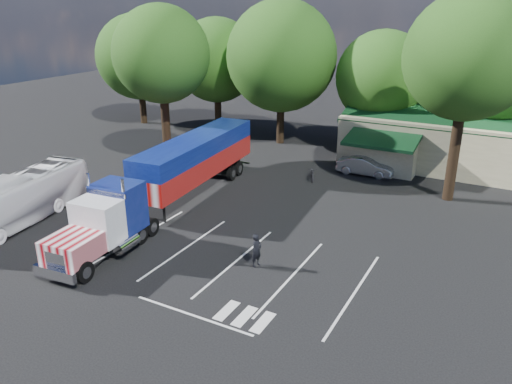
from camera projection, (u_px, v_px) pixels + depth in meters
The scene contains 14 objects.
ground at pixel (240, 210), 32.36m from camera, with size 120.00×120.00×0.00m, color black.
event_hall at pixel (499, 141), 40.09m from camera, with size 24.20×14.12×5.55m.
tree_row_a at pixel (139, 57), 53.13m from camera, with size 9.00×9.00×11.68m.
tree_row_b at pixel (217, 60), 50.21m from camera, with size 8.40×8.40×11.35m.
tree_row_c at pixel (282, 56), 45.01m from camera, with size 10.00×10.00×13.05m.
tree_row_d at pixel (383, 78), 42.60m from camera, with size 8.00×8.00×10.60m.
tree_row_e at pixel (502, 65), 38.47m from camera, with size 9.60×9.60×12.90m.
tree_near_left at pixel (161, 55), 38.81m from camera, with size 7.60×7.60×12.65m.
tree_near_right at pixel (468, 57), 30.84m from camera, with size 8.00×8.00×13.50m.
semi_truck at pixel (176, 171), 32.31m from camera, with size 4.37×20.26×4.21m.
woman at pixel (257, 250), 25.29m from camera, with size 0.64×0.42×1.77m, color black.
bicycle at pixel (312, 173), 37.74m from camera, with size 0.68×1.95×1.02m, color black.
tour_bus at pixel (18, 200), 30.12m from camera, with size 2.48×10.58×2.95m, color white.
silver_sedan at pixel (366, 166), 38.76m from camera, with size 1.53×4.38×1.44m, color #AAAEB1.
Camera 1 is at (15.08, -25.71, 12.70)m, focal length 35.00 mm.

